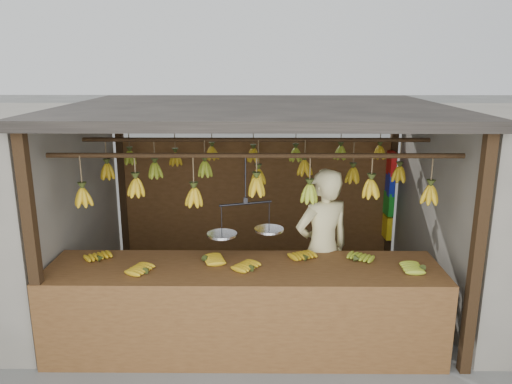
{
  "coord_description": "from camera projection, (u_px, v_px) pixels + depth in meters",
  "views": [
    {
      "loc": [
        0.05,
        -5.7,
        2.87
      ],
      "look_at": [
        0.0,
        0.3,
        1.3
      ],
      "focal_mm": 35.0,
      "sensor_mm": 36.0,
      "label": 1
    }
  ],
  "objects": [
    {
      "name": "stall",
      "position": [
        256.0,
        138.0,
        6.06
      ],
      "size": [
        4.3,
        3.3,
        2.4
      ],
      "color": "black",
      "rests_on": "ground"
    },
    {
      "name": "balance_scale",
      "position": [
        246.0,
        228.0,
        4.95
      ],
      "size": [
        0.75,
        0.44,
        0.79
      ],
      "color": "black",
      "rests_on": "ground"
    },
    {
      "name": "hanging_bananas",
      "position": [
        255.0,
        171.0,
        5.83
      ],
      "size": [
        3.62,
        2.21,
        0.39
      ],
      "color": "#BD9214",
      "rests_on": "ground"
    },
    {
      "name": "counter",
      "position": [
        244.0,
        289.0,
        4.86
      ],
      "size": [
        3.92,
        0.89,
        0.96
      ],
      "color": "#58361A",
      "rests_on": "ground"
    },
    {
      "name": "bag_bundles",
      "position": [
        389.0,
        194.0,
        7.28
      ],
      "size": [
        0.08,
        0.26,
        1.3
      ],
      "color": "red",
      "rests_on": "ground"
    },
    {
      "name": "ground",
      "position": [
        256.0,
        298.0,
        6.24
      ],
      "size": [
        80.0,
        80.0,
        0.0
      ],
      "primitive_type": "plane",
      "color": "#5B5B57"
    },
    {
      "name": "vendor",
      "position": [
        322.0,
        249.0,
        5.43
      ],
      "size": [
        0.77,
        0.65,
        1.79
      ],
      "primitive_type": "imported",
      "rotation": [
        0.0,
        0.0,
        3.55
      ],
      "color": "beige",
      "rests_on": "ground"
    }
  ]
}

